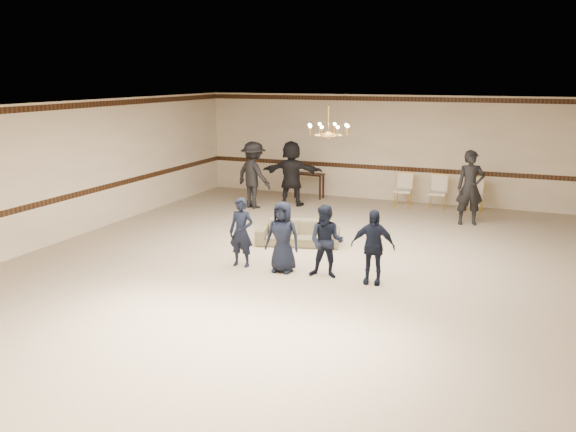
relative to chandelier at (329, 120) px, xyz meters
The scene contains 16 objects.
room 1.62m from the chandelier, 90.00° to the right, with size 12.01×14.01×3.21m.
chair_rail 6.27m from the chandelier, 90.00° to the left, with size 12.00×0.02×0.14m, color #3B2011.
crown_molding 5.99m from the chandelier, 90.00° to the left, with size 12.00×0.02×0.14m, color #3B2011.
chandelier is the anchor object (origin of this frame).
boy_a 2.98m from the chandelier, 128.99° to the right, with size 0.51×0.34×1.41m, color black.
boy_b 2.71m from the chandelier, 103.51° to the right, with size 0.69×0.45×1.41m, color black.
boy_c 2.74m from the chandelier, 71.78° to the right, with size 0.68×0.53×1.41m, color black.
boy_d 3.04m from the chandelier, 48.06° to the right, with size 0.82×0.34×1.41m, color black.
settee 2.74m from the chandelier, 158.35° to the left, with size 1.87×0.73×0.55m, color brown.
adult_left 5.21m from the chandelier, 134.59° to the left, with size 1.24×0.71×1.92m, color black.
adult_mid 5.21m from the chandelier, 121.08° to the left, with size 1.78×0.57×1.92m, color black.
adult_right 4.95m from the chandelier, 55.30° to the left, with size 0.70×0.46×1.92m, color black.
banquet_chair_left 5.75m from the chandelier, 83.48° to the left, with size 0.48×0.48×0.98m, color beige, non-canonical shape.
banquet_chair_mid 5.94m from the chandelier, 72.95° to the left, with size 0.48×0.48×0.98m, color beige, non-canonical shape.
banquet_chair_right 6.28m from the chandelier, 63.48° to the left, with size 0.48×0.48×0.98m, color beige, non-canonical shape.
console_table 6.41m from the chandelier, 114.02° to the left, with size 0.93×0.39×0.78m, color black.
Camera 1 is at (3.99, -10.96, 3.79)m, focal length 37.32 mm.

